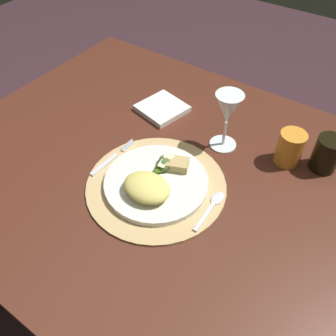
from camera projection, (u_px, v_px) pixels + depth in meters
ground_plane at (169, 295)px, 1.43m from camera, size 6.00×6.00×0.00m
dining_table at (169, 203)px, 1.00m from camera, size 1.21×0.93×0.74m
placemat at (156, 185)px, 0.86m from camera, size 0.34×0.34×0.01m
dinner_plate at (156, 182)px, 0.85m from camera, size 0.25×0.25×0.01m
pasta_serving at (147, 187)px, 0.81m from camera, size 0.12×0.09×0.04m
salad_greens at (165, 164)px, 0.87m from camera, size 0.06×0.08×0.02m
bread_piece at (178, 164)px, 0.87m from camera, size 0.06×0.06×0.02m
fork at (111, 159)px, 0.91m from camera, size 0.02×0.16×0.00m
spoon at (213, 204)px, 0.81m from camera, size 0.03×0.13×0.01m
napkin at (162, 108)px, 1.06m from camera, size 0.15×0.15×0.02m
wine_glass at (228, 111)px, 0.88m from camera, size 0.07×0.07×0.16m
amber_tumbler at (290, 148)px, 0.89m from camera, size 0.07×0.07×0.09m
dark_tumbler at (327, 154)px, 0.87m from camera, size 0.07×0.07×0.09m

